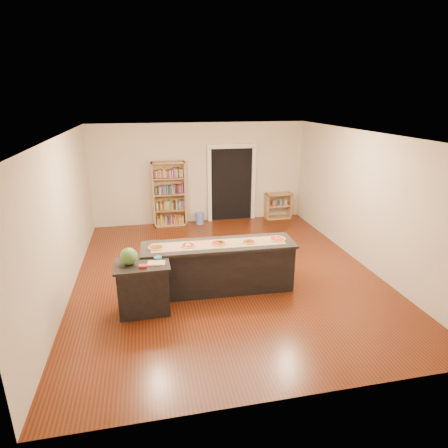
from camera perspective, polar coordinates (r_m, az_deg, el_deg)
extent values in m
cube|color=beige|center=(7.32, 0.32, 2.47)|extent=(6.00, 7.00, 2.80)
cube|color=#53220E|center=(7.83, 0.30, -7.39)|extent=(6.00, 7.00, 0.01)
cube|color=white|center=(7.05, 0.34, 13.42)|extent=(6.00, 7.00, 0.01)
cube|color=black|center=(10.89, 1.13, 6.05)|extent=(1.20, 0.02, 2.10)
cube|color=silver|center=(10.72, -2.23, 5.83)|extent=(0.10, 0.08, 2.10)
cube|color=silver|center=(11.01, 4.50, 6.13)|extent=(0.10, 0.08, 2.10)
cube|color=silver|center=(10.65, 1.22, 11.77)|extent=(1.40, 0.08, 0.12)
cube|color=black|center=(7.01, -0.80, -6.72)|extent=(2.72, 0.68, 0.87)
cube|color=black|center=(6.83, -0.81, -3.22)|extent=(2.80, 0.76, 0.05)
cube|color=black|center=(6.49, -12.13, -9.58)|extent=(0.81, 0.58, 0.84)
cube|color=black|center=(6.29, -12.41, -6.05)|extent=(0.89, 0.65, 0.04)
cube|color=tan|center=(10.49, -8.35, 4.51)|extent=(0.90, 0.32, 1.80)
cube|color=tan|center=(11.25, 8.25, 2.77)|extent=(0.77, 0.33, 0.77)
cylinder|color=#5C6FCD|center=(10.71, -3.72, 0.90)|extent=(0.23, 0.23, 0.34)
cube|color=#896446|center=(6.81, -0.80, -3.04)|extent=(2.44, 0.51, 0.00)
sphere|color=#144214|center=(6.24, -14.30, -4.81)|extent=(0.28, 0.28, 0.28)
cube|color=tan|center=(6.22, -10.30, -5.90)|extent=(0.31, 0.23, 0.02)
cube|color=maroon|center=(6.11, -12.22, -6.35)|extent=(0.14, 0.11, 0.05)
cylinder|color=#195966|center=(6.36, -10.05, -5.18)|extent=(0.13, 0.13, 0.05)
cylinder|color=#BD8648|center=(6.74, -10.25, -3.52)|extent=(0.28, 0.28, 0.02)
cylinder|color=#A5190C|center=(6.73, -10.26, -3.45)|extent=(0.23, 0.23, 0.00)
cylinder|color=#BD8648|center=(6.75, -5.50, -3.25)|extent=(0.29, 0.29, 0.02)
cylinder|color=#A5190C|center=(6.75, -5.50, -3.18)|extent=(0.24, 0.24, 0.00)
cylinder|color=#BD8648|center=(6.82, -0.82, -2.92)|extent=(0.31, 0.31, 0.02)
cylinder|color=#A5190C|center=(6.81, -0.82, -2.85)|extent=(0.25, 0.25, 0.00)
cylinder|color=#BD8648|center=(6.89, 3.83, -2.73)|extent=(0.27, 0.27, 0.02)
cylinder|color=#A5190C|center=(6.89, 3.83, -2.66)|extent=(0.22, 0.22, 0.00)
cylinder|color=#BD8648|center=(7.09, 8.12, -2.25)|extent=(0.32, 0.32, 0.02)
cylinder|color=#A5190C|center=(7.08, 8.12, -2.19)|extent=(0.26, 0.26, 0.00)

